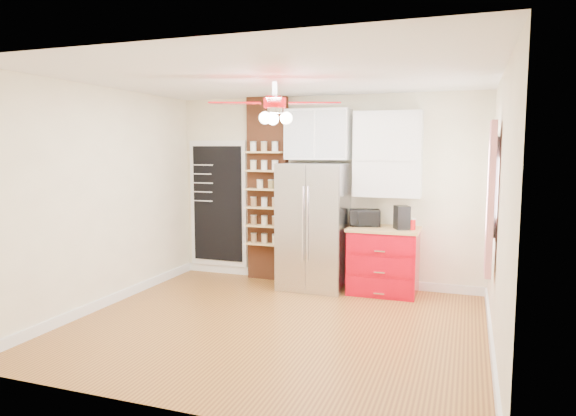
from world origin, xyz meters
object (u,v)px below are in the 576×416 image
(ceiling_fan, at_px, (275,104))
(canister_left, at_px, (411,225))
(pantry_jar_oats, at_px, (260,184))
(coffee_maker, at_px, (402,218))
(red_cabinet, at_px, (383,260))
(fridge, at_px, (314,226))
(toaster_oven, at_px, (365,218))

(ceiling_fan, height_order, canister_left, ceiling_fan)
(ceiling_fan, relative_size, canister_left, 10.27)
(pantry_jar_oats, bearing_deg, coffee_maker, -4.10)
(ceiling_fan, xyz_separation_m, coffee_maker, (1.16, 1.62, -1.37))
(red_cabinet, bearing_deg, coffee_maker, -14.65)
(canister_left, height_order, pantry_jar_oats, pantry_jar_oats)
(pantry_jar_oats, bearing_deg, canister_left, -3.94)
(pantry_jar_oats, bearing_deg, fridge, -8.98)
(fridge, bearing_deg, canister_left, -0.64)
(canister_left, distance_m, pantry_jar_oats, 2.25)
(ceiling_fan, height_order, pantry_jar_oats, ceiling_fan)
(ceiling_fan, relative_size, toaster_oven, 3.45)
(coffee_maker, bearing_deg, toaster_oven, 142.58)
(red_cabinet, height_order, ceiling_fan, ceiling_fan)
(toaster_oven, bearing_deg, coffee_maker, -28.11)
(ceiling_fan, bearing_deg, pantry_jar_oats, 117.30)
(coffee_maker, relative_size, pantry_jar_oats, 2.63)
(fridge, relative_size, coffee_maker, 5.65)
(red_cabinet, distance_m, coffee_maker, 0.65)
(fridge, bearing_deg, coffee_maker, -0.57)
(toaster_oven, distance_m, canister_left, 0.65)
(toaster_oven, distance_m, pantry_jar_oats, 1.61)
(fridge, distance_m, canister_left, 1.33)
(canister_left, bearing_deg, ceiling_fan, -128.43)
(fridge, height_order, coffee_maker, fridge)
(pantry_jar_oats, bearing_deg, toaster_oven, -1.05)
(coffee_maker, xyz_separation_m, canister_left, (0.12, -0.00, -0.09))
(coffee_maker, relative_size, canister_left, 2.27)
(fridge, bearing_deg, red_cabinet, 2.95)
(red_cabinet, height_order, pantry_jar_oats, pantry_jar_oats)
(red_cabinet, bearing_deg, canister_left, -10.17)
(fridge, bearing_deg, pantry_jar_oats, 171.02)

